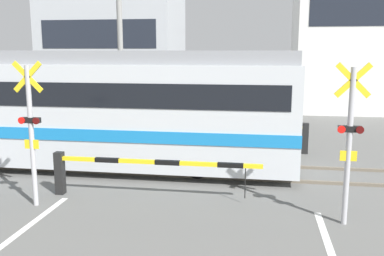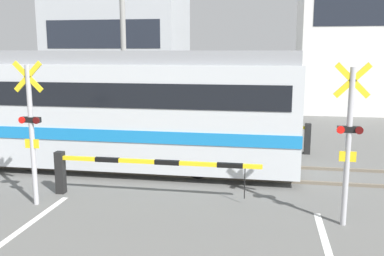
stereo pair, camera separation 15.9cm
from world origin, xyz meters
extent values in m
cube|color=#6B6051|center=(0.00, 9.58, 0.04)|extent=(50.00, 0.10, 0.08)
cube|color=#6B6051|center=(0.00, 11.01, 0.04)|extent=(50.00, 0.10, 0.08)
cube|color=silver|center=(-4.41, 10.30, 1.65)|extent=(14.09, 2.65, 2.84)
cube|color=gray|center=(-4.41, 10.30, 3.25)|extent=(13.95, 2.33, 0.36)
cube|color=#197AC6|center=(-4.41, 10.30, 1.22)|extent=(14.10, 2.70, 0.32)
cube|color=black|center=(-4.41, 10.30, 2.29)|extent=(13.53, 2.69, 0.64)
cylinder|color=black|center=(-0.05, 9.58, 0.38)|extent=(0.76, 0.12, 0.76)
cylinder|color=black|center=(-0.05, 11.01, 0.38)|extent=(0.76, 0.12, 0.76)
cube|color=black|center=(-3.13, 7.78, 0.52)|extent=(0.20, 0.20, 1.04)
cube|color=yellow|center=(-0.71, 7.78, 0.89)|extent=(4.83, 0.09, 0.09)
cube|color=black|center=(-1.92, 7.78, 0.89)|extent=(0.58, 0.10, 0.10)
cube|color=black|center=(-0.47, 7.78, 0.89)|extent=(0.58, 0.10, 0.10)
cube|color=black|center=(0.98, 7.78, 0.89)|extent=(0.58, 0.10, 0.10)
cylinder|color=black|center=(1.32, 7.78, 0.49)|extent=(0.02, 0.02, 0.71)
cube|color=black|center=(3.13, 12.95, 0.52)|extent=(0.20, 0.20, 1.04)
cube|color=yellow|center=(0.71, 12.95, 0.89)|extent=(4.83, 0.09, 0.09)
cube|color=black|center=(1.92, 12.95, 0.89)|extent=(0.58, 0.10, 0.10)
cube|color=black|center=(0.47, 12.95, 0.89)|extent=(0.58, 0.10, 0.10)
cube|color=black|center=(-0.98, 12.95, 0.89)|extent=(0.58, 0.10, 0.10)
cylinder|color=black|center=(-1.32, 12.95, 0.49)|extent=(0.02, 0.02, 0.71)
cylinder|color=#B2B2B7|center=(-3.33, 6.96, 1.56)|extent=(0.11, 0.11, 3.13)
cube|color=yellow|center=(-3.33, 6.96, 2.88)|extent=(0.68, 0.04, 0.68)
cube|color=yellow|center=(-3.33, 6.96, 2.88)|extent=(0.68, 0.04, 0.68)
cube|color=black|center=(-3.33, 6.96, 1.94)|extent=(0.44, 0.12, 0.12)
cylinder|color=red|center=(-3.50, 6.89, 1.94)|extent=(0.15, 0.03, 0.15)
cylinder|color=#4C0C0C|center=(-3.16, 6.89, 1.94)|extent=(0.15, 0.03, 0.15)
cube|color=yellow|center=(-3.33, 6.94, 1.41)|extent=(0.32, 0.03, 0.20)
cylinder|color=#B2B2B7|center=(3.33, 6.96, 1.56)|extent=(0.11, 0.11, 3.13)
cube|color=yellow|center=(3.33, 6.96, 2.88)|extent=(0.68, 0.04, 0.68)
cube|color=yellow|center=(3.33, 6.96, 2.88)|extent=(0.68, 0.04, 0.68)
cube|color=black|center=(3.33, 6.96, 1.94)|extent=(0.44, 0.12, 0.12)
cylinder|color=red|center=(3.16, 6.89, 1.94)|extent=(0.15, 0.03, 0.15)
cylinder|color=#4C0C0C|center=(3.50, 6.89, 1.94)|extent=(0.15, 0.03, 0.15)
cube|color=yellow|center=(3.33, 6.94, 1.41)|extent=(0.32, 0.03, 0.20)
cylinder|color=#23232D|center=(0.52, 14.58, 0.42)|extent=(0.13, 0.13, 0.83)
cylinder|color=#23232D|center=(0.66, 14.58, 0.42)|extent=(0.13, 0.13, 0.83)
cube|color=navy|center=(0.59, 14.58, 1.16)|extent=(0.38, 0.22, 0.66)
sphere|color=#997056|center=(0.59, 14.58, 1.61)|extent=(0.23, 0.23, 0.23)
cube|color=#B2B7BC|center=(-7.46, 24.52, 3.93)|extent=(7.96, 5.61, 7.87)
cube|color=#1E232D|center=(-7.46, 21.70, 4.33)|extent=(6.68, 0.03, 1.57)
cube|color=white|center=(6.54, 24.52, 5.16)|extent=(6.11, 5.61, 10.31)
cube|color=#1E232D|center=(6.54, 21.70, 5.67)|extent=(5.14, 0.03, 2.06)
cylinder|color=gray|center=(-4.08, 15.45, 3.74)|extent=(0.22, 0.22, 7.48)
camera|label=1|loc=(1.60, -1.54, 3.44)|focal=40.00mm
camera|label=2|loc=(1.75, -1.51, 3.44)|focal=40.00mm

